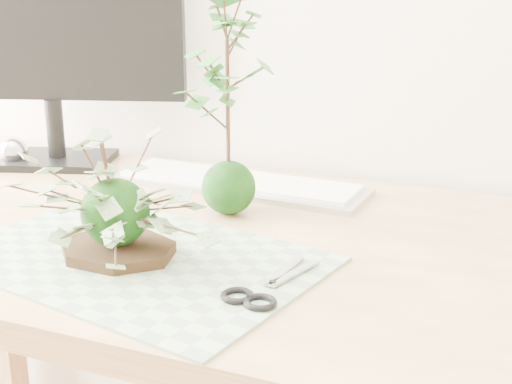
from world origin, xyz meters
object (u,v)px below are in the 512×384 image
(desk, at_px, (232,287))
(ivy_kokedama, at_px, (113,181))
(keyboard, at_px, (239,183))
(monitor, at_px, (49,27))
(maple_kokedama, at_px, (227,54))

(desk, xyz_separation_m, ivy_kokedama, (-0.11, -0.14, 0.20))
(desk, xyz_separation_m, keyboard, (-0.08, 0.22, 0.10))
(monitor, bearing_deg, maple_kokedama, -37.05)
(desk, bearing_deg, keyboard, 111.25)
(monitor, bearing_deg, keyboard, -20.89)
(ivy_kokedama, bearing_deg, maple_kokedama, 74.20)
(maple_kokedama, xyz_separation_m, monitor, (-0.45, 0.16, 0.02))
(maple_kokedama, height_order, monitor, monitor)
(ivy_kokedama, bearing_deg, keyboard, 86.67)
(ivy_kokedama, xyz_separation_m, monitor, (-0.39, 0.38, 0.16))
(ivy_kokedama, relative_size, keyboard, 0.57)
(desk, distance_m, maple_kokedama, 0.35)
(desk, bearing_deg, maple_kokedama, 116.98)
(keyboard, bearing_deg, maple_kokedama, -69.68)
(maple_kokedama, relative_size, monitor, 0.71)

